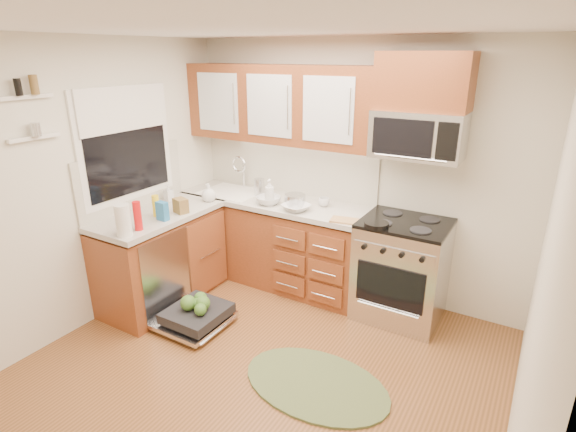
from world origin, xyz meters
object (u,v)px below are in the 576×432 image
Objects in this scene: dishwasher at (194,316)px; cup at (324,202)px; skillet at (376,224)px; bowl_a at (296,208)px; rug at (316,384)px; microwave at (418,135)px; sink at (232,203)px; paper_towel_roll at (123,220)px; bowl_b at (268,200)px; cutting_board at (344,220)px; stock_pot at (295,201)px; range at (401,270)px; upper_cabinets at (279,104)px.

cup is (0.69, 1.20, 0.87)m from dishwasher.
skillet is 0.82× the size of bowl_a.
microwave is at bearing 80.89° from rug.
microwave is 2.13m from sink.
paper_towel_roll reaches higher than cup.
paper_towel_roll is 1.10× the size of bowl_b.
dishwasher is at bearing -147.02° from skillet.
microwave is 1.12m from cup.
sink is at bearing 166.51° from bowl_b.
bowl_b is 0.56m from cup.
cup reaches higher than dishwasher.
sink reaches higher than dishwasher.
microwave is at bearing 39.07° from dishwasher.
cutting_board is at bearing -39.47° from cup.
bowl_a reaches higher than dishwasher.
stock_pot reaches higher than bowl_a.
stock_pot is at bearing 58.42° from paper_towel_roll.
range is 1.36× the size of dishwasher.
stock_pot is 0.13m from bowl_a.
cup is at bearing 174.95° from range.
upper_cabinets is 1.35m from cutting_board.
stock_pot reaches higher than skillet.
skillet is (0.04, 1.01, 0.96)m from rug.
microwave is 1.30m from bowl_a.
paper_towel_roll reaches higher than sink.
range is at bearing 80.04° from rug.
upper_cabinets is 9.71× the size of skillet.
range is 1.23m from microwave.
cup is at bearing 55.90° from bowl_a.
upper_cabinets is at bearing 178.98° from microwave.
bowl_a is 0.34m from bowl_b.
stock_pot reaches higher than dishwasher.
sink is (-1.93, -0.13, -0.90)m from microwave.
upper_cabinets reaches higher than microwave.
bowl_b is (0.58, 1.30, -0.10)m from paper_towel_roll.
sink is 0.61m from bowl_b.
range is 1.14m from bowl_a.
skillet is at bearing -26.13° from cup.
rug is at bearing -49.93° from upper_cabinets.
bowl_a is (0.91, 1.27, -0.10)m from paper_towel_roll.
skillet is at bearing 34.50° from paper_towel_roll.
stock_pot is 1.61m from paper_towel_roll.
microwave is at bearing 90.00° from range.
bowl_a is at bearing -10.56° from sink.
cutting_board is (-0.28, 1.05, 0.92)m from rug.
paper_towel_roll reaches higher than stock_pot.
upper_cabinets is 0.97m from stock_pot.
stock_pot is at bearing -147.41° from cup.
paper_towel_roll reaches higher than dishwasher.
bowl_b is (0.19, 0.98, 0.86)m from dishwasher.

